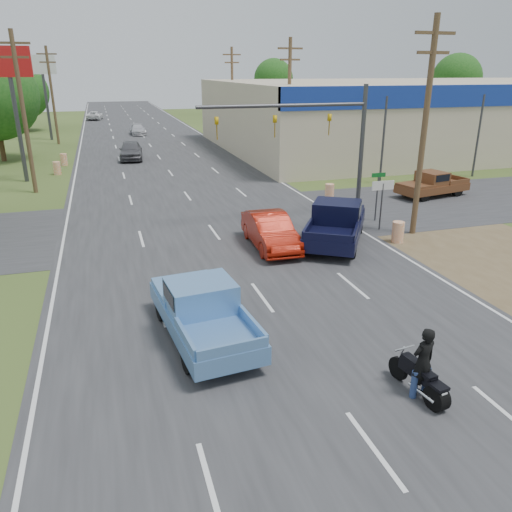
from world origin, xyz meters
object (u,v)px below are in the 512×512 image
object	(u,v)px
navy_pickup	(336,222)
distant_car_silver	(138,130)
distant_car_white	(95,116)
brown_pickup	(431,184)
red_convertible	(270,231)
motorcycle	(422,381)
distant_car_grey	(131,150)
rider	(423,365)
blue_pickup	(201,309)

from	to	relation	value
navy_pickup	distant_car_silver	distance (m)	45.46
distant_car_silver	distant_car_white	distance (m)	22.70
brown_pickup	distant_car_white	xyz separation A→B (m)	(-20.63, 60.77, -0.15)
red_convertible	navy_pickup	bearing A→B (deg)	-0.78
distant_car_silver	distant_car_white	bearing A→B (deg)	101.86
motorcycle	distant_car_grey	size ratio (longest dim) A/B	0.42
red_convertible	brown_pickup	world-z (taller)	brown_pickup
rider	blue_pickup	world-z (taller)	blue_pickup
brown_pickup	distant_car_grey	xyz separation A→B (m)	(-17.49, 19.96, 0.02)
brown_pickup	distant_car_silver	distance (m)	41.65
motorcycle	navy_pickup	distance (m)	12.05
red_convertible	distant_car_silver	world-z (taller)	red_convertible
navy_pickup	blue_pickup	bearing A→B (deg)	-105.75
distant_car_grey	rider	bearing A→B (deg)	-78.50
motorcycle	distant_car_grey	distance (m)	38.28
distant_car_silver	distant_car_white	size ratio (longest dim) A/B	0.90
distant_car_grey	red_convertible	bearing A→B (deg)	-75.60
distant_car_silver	rider	bearing A→B (deg)	-88.71
rider	distant_car_grey	xyz separation A→B (m)	(-4.55, 37.96, -0.07)
brown_pickup	distant_car_white	bearing A→B (deg)	7.85
rider	distant_car_silver	bearing A→B (deg)	-95.66
red_convertible	blue_pickup	distance (m)	8.46
blue_pickup	brown_pickup	xyz separation A→B (m)	(17.56, 13.41, -0.10)
motorcycle	distant_car_silver	size ratio (longest dim) A/B	0.48
motorcycle	navy_pickup	xyz separation A→B (m)	(3.19, 11.61, 0.53)
motorcycle	blue_pickup	xyz separation A→B (m)	(-4.63, 4.63, 0.46)
brown_pickup	distant_car_white	world-z (taller)	brown_pickup
distant_car_grey	distant_car_white	distance (m)	40.94
navy_pickup	rider	bearing A→B (deg)	-72.94
distant_car_grey	navy_pickup	bearing A→B (deg)	-68.99
motorcycle	blue_pickup	world-z (taller)	blue_pickup
blue_pickup	distant_car_silver	bearing A→B (deg)	81.99
blue_pickup	distant_car_silver	distance (m)	52.12
distant_car_grey	distant_car_silver	size ratio (longest dim) A/B	1.14
motorcycle	blue_pickup	size ratio (longest dim) A/B	0.36
blue_pickup	navy_pickup	bearing A→B (deg)	36.04
navy_pickup	red_convertible	bearing A→B (deg)	-149.86
rider	brown_pickup	bearing A→B (deg)	-133.93
motorcycle	distant_car_grey	bearing A→B (deg)	88.61
navy_pickup	brown_pickup	world-z (taller)	navy_pickup
motorcycle	brown_pickup	xyz separation A→B (m)	(12.93, 18.05, 0.35)
motorcycle	brown_pickup	size ratio (longest dim) A/B	0.40
brown_pickup	blue_pickup	bearing A→B (deg)	116.47
distant_car_grey	distant_car_white	bearing A→B (deg)	99.06
distant_car_grey	distant_car_white	world-z (taller)	distant_car_grey
rider	navy_pickup	distance (m)	12.00
distant_car_grey	distant_car_silver	bearing A→B (deg)	88.51
motorcycle	navy_pickup	size ratio (longest dim) A/B	0.33
blue_pickup	navy_pickup	world-z (taller)	navy_pickup
motorcycle	rider	xyz separation A→B (m)	(-0.01, 0.04, 0.44)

